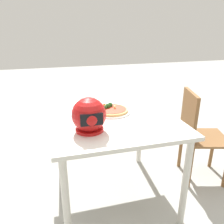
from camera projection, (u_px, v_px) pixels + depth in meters
ground_plane at (112, 194)px, 2.14m from camera, size 14.00×14.00×0.00m
dining_table at (113, 127)px, 1.89m from camera, size 0.99×1.03×0.78m
pizza_plate at (112, 112)px, 1.94m from camera, size 0.31×0.31×0.01m
pizza at (111, 109)px, 1.94m from camera, size 0.28×0.28×0.06m
motorcycle_helmet at (89, 116)px, 1.57m from camera, size 0.24×0.24×0.24m
chair_side at (197, 131)px, 2.22m from camera, size 0.49×0.49×0.90m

